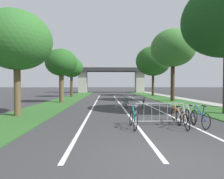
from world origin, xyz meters
TOP-DOWN VIEW (x-y plane):
  - ground_plane at (0.00, 0.00)m, footprint 300.00×300.00m
  - grass_verge_left at (-6.32, 20.52)m, footprint 3.42×50.17m
  - grass_verge_right at (6.32, 20.52)m, footprint 3.42×50.17m
  - sidewalk_path_right at (8.89, 20.52)m, footprint 1.71×50.17m
  - lane_stripe_center at (0.00, 14.51)m, footprint 0.14×29.02m
  - lane_stripe_right_lane at (2.54, 14.51)m, footprint 0.14×29.02m
  - lane_stripe_left_lane at (-2.54, 14.51)m, footprint 0.14×29.02m
  - overpass_bridge at (0.00, 41.46)m, footprint 22.96×3.94m
  - tree_left_maple_mid at (-6.78, 6.88)m, footprint 4.15×4.15m
  - tree_left_pine_far at (-6.21, 15.48)m, footprint 3.38×3.38m
  - tree_left_cypress_far at (-6.87, 24.85)m, footprint 3.69×3.69m
  - tree_right_pine_near at (6.30, 16.51)m, footprint 5.05×5.05m
  - tree_right_oak_mid at (6.69, 26.69)m, footprint 5.92×5.92m
  - crowd_barrier_nearest at (1.10, 4.25)m, footprint 2.33×0.46m
  - crowd_barrier_second at (0.51, 10.88)m, footprint 2.34×0.52m
  - bicycle_red_0 at (1.61, 10.41)m, footprint 0.53×1.68m
  - bicycle_white_1 at (1.93, 3.66)m, footprint 0.52×1.71m
  - bicycle_orange_2 at (2.19, 4.66)m, footprint 0.46×1.62m
  - bicycle_blue_3 at (2.83, 3.85)m, footprint 0.45×1.79m
  - bicycle_silver_4 at (2.77, 4.65)m, footprint 0.46×1.69m
  - bicycle_green_5 at (0.19, 10.50)m, footprint 0.46×1.59m
  - bicycle_teal_6 at (-0.23, 3.70)m, footprint 0.54×1.74m

SIDE VIEW (x-z plane):
  - ground_plane at x=0.00m, z-range 0.00..0.00m
  - lane_stripe_center at x=0.00m, z-range 0.00..0.01m
  - lane_stripe_right_lane at x=2.54m, z-range 0.00..0.01m
  - lane_stripe_left_lane at x=-2.54m, z-range 0.00..0.01m
  - grass_verge_left at x=-6.32m, z-range 0.00..0.05m
  - grass_verge_right at x=6.32m, z-range 0.00..0.05m
  - sidewalk_path_right at x=8.89m, z-range 0.00..0.08m
  - bicycle_green_5 at x=0.19m, z-range -0.09..0.79m
  - bicycle_red_0 at x=1.61m, z-range -0.09..0.80m
  - bicycle_orange_2 at x=2.19m, z-range -0.08..0.81m
  - bicycle_silver_4 at x=2.77m, z-range -0.11..0.83m
  - bicycle_teal_6 at x=-0.23m, z-range -0.10..0.88m
  - bicycle_white_1 at x=1.93m, z-range -0.12..0.90m
  - bicycle_blue_3 at x=2.83m, z-range -0.11..0.89m
  - crowd_barrier_nearest at x=1.10m, z-range -0.01..1.04m
  - crowd_barrier_second at x=0.51m, z-range -0.01..1.04m
  - tree_left_pine_far at x=-6.21m, z-range 1.38..7.14m
  - overpass_bridge at x=0.00m, z-range 1.42..7.57m
  - tree_left_maple_mid at x=-6.78m, z-range 1.38..7.72m
  - tree_left_cypress_far at x=-6.87m, z-range 1.53..7.79m
  - tree_right_oak_mid at x=6.69m, z-range 1.72..10.23m
  - tree_right_pine_near at x=6.30m, z-range 1.98..10.29m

